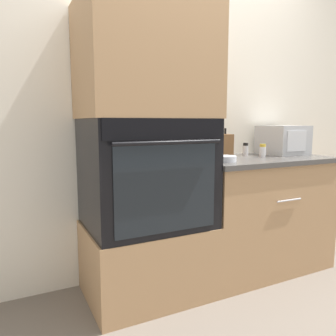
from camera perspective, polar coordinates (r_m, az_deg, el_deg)
The scene contains 12 objects.
ground_plane at distance 2.32m, azimuth 9.39°, elevation -21.71°, with size 12.00×12.00×0.00m, color #6B6056.
wall_back at distance 2.55m, azimuth 1.59°, elevation 10.38°, with size 8.00×0.05×2.50m.
oven_cabinet_base at distance 2.27m, azimuth -3.60°, elevation -15.53°, with size 0.79×0.60×0.48m.
wall_oven at distance 2.10m, azimuth -3.70°, elevation -0.83°, with size 0.77×0.64×0.69m.
oven_cabinet_upper at distance 2.11m, azimuth -3.91°, elevation 18.03°, with size 0.79×0.60×0.69m.
counter_unit at distance 2.68m, azimuth 15.27°, elevation -7.50°, with size 1.10×0.63×0.88m.
microwave at distance 2.90m, azimuth 19.33°, elevation 4.63°, with size 0.32×0.33×0.24m.
knife_block at distance 2.59m, azimuth 9.40°, elevation 3.96°, with size 0.11×0.15×0.22m.
bowl at distance 2.26m, azimuth 9.68°, elevation 1.62°, with size 0.17×0.17×0.04m.
condiment_jar_near at distance 2.73m, azimuth 13.34°, elevation 3.21°, with size 0.04×0.04×0.10m.
condiment_jar_mid at distance 2.62m, azimuth 16.14°, elevation 2.92°, with size 0.05×0.05×0.10m.
condiment_jar_far at distance 2.48m, azimuth 6.61°, elevation 2.63°, with size 0.04×0.04×0.07m.
Camera 1 is at (-1.20, -1.62, 1.14)m, focal length 35.00 mm.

